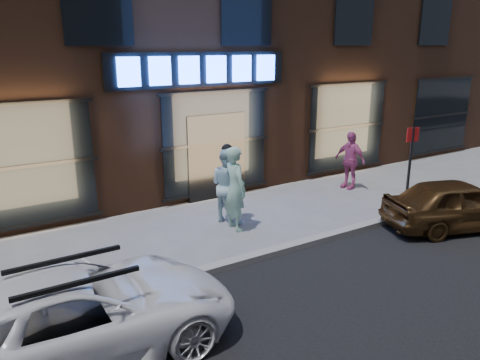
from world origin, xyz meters
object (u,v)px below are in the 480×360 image
Objects in this scene: gold_sedan at (459,204)px; passerby at (350,160)px; man_bowtie at (235,189)px; white_suv at (76,316)px; sign_post at (410,162)px; man_cap at (227,185)px.

passerby is at bearing 16.70° from gold_sedan.
gold_sedan is (4.50, -2.77, -0.40)m from man_bowtie.
gold_sedan is at bearing -89.29° from white_suv.
man_bowtie is at bearing 77.78° from gold_sedan.
gold_sedan is at bearing -120.35° from man_bowtie.
sign_post reaches higher than white_suv.
sign_post reaches higher than passerby.
man_bowtie is 4.78m from passerby.
white_suv is 2.02× the size of sign_post.
white_suv is 8.84m from gold_sedan.
white_suv is (-4.33, -2.88, -0.37)m from man_bowtie.
man_bowtie is 0.55m from man_cap.
man_cap is 0.53× the size of gold_sedan.
man_cap is 4.70m from sign_post.
man_bowtie is 1.15× the size of passerby.
sign_post is at bearing -106.26° from man_bowtie.
man_cap is 0.41× the size of white_suv.
man_cap reaches higher than passerby.
passerby is at bearing -97.22° from man_cap.
white_suv is at bearing 110.05° from gold_sedan.
sign_post is (-0.12, 1.39, 0.76)m from gold_sedan.
man_bowtie is at bearing -56.45° from white_suv.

